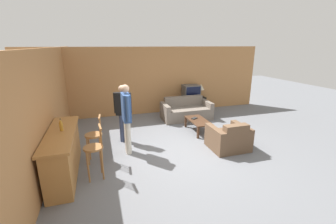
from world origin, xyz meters
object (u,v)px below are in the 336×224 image
at_px(coffee_table, 198,122).
at_px(book_on_table, 194,118).
at_px(armchair_near, 229,139).
at_px(person_by_counter, 127,115).
at_px(bar_chair_near, 94,151).
at_px(tv, 191,91).
at_px(bar_chair_mid, 95,138).
at_px(couch_far, 186,111).
at_px(table_lamp, 201,87).
at_px(person_by_window, 123,110).
at_px(bottle, 61,125).
at_px(tv_unit, 191,104).

distance_m(coffee_table, book_on_table, 0.18).
bearing_deg(armchair_near, person_by_counter, 167.41).
xyz_separation_m(bar_chair_near, tv, (3.74, 3.88, 0.27)).
xyz_separation_m(bar_chair_near, coffee_table, (3.11, 1.76, -0.27)).
height_order(bar_chair_mid, person_by_counter, person_by_counter).
bearing_deg(couch_far, bar_chair_near, -136.14).
relative_size(bar_chair_mid, coffee_table, 1.04).
xyz_separation_m(bar_chair_mid, table_lamp, (4.17, 3.19, 0.40)).
relative_size(bar_chair_mid, person_by_window, 0.69).
xyz_separation_m(bottle, table_lamp, (4.78, 3.48, -0.08)).
relative_size(couch_far, person_by_window, 1.11).
bearing_deg(person_by_window, table_lamp, 33.16).
height_order(couch_far, coffee_table, couch_far).
xyz_separation_m(tv_unit, table_lamp, (0.43, 0.00, 0.70)).
xyz_separation_m(bar_chair_near, table_lamp, (4.17, 3.88, 0.40)).
bearing_deg(bar_chair_near, person_by_window, 64.99).
relative_size(table_lamp, person_by_window, 0.32).
bearing_deg(tv, bottle, -141.34).
distance_m(couch_far, person_by_window, 2.91).
distance_m(tv_unit, tv, 0.56).
bearing_deg(book_on_table, bottle, -157.48).
distance_m(bar_chair_near, coffee_table, 3.58).
bearing_deg(table_lamp, couch_far, -140.34).
relative_size(bar_chair_mid, couch_far, 0.62).
xyz_separation_m(tv_unit, person_by_window, (-2.96, -2.22, 0.63)).
relative_size(bar_chair_near, person_by_counter, 0.64).
bearing_deg(coffee_table, tv_unit, 73.52).
height_order(couch_far, table_lamp, table_lamp).
bearing_deg(bar_chair_near, book_on_table, 32.15).
bearing_deg(tv_unit, person_by_counter, -135.20).
height_order(coffee_table, tv_unit, tv_unit).
bearing_deg(person_by_counter, coffee_table, 19.13).
bearing_deg(bar_chair_mid, person_by_window, 51.40).
height_order(bar_chair_mid, bottle, bottle).
bearing_deg(person_by_window, bar_chair_mid, -128.60).
height_order(bar_chair_near, bottle, bottle).
relative_size(bottle, person_by_window, 0.16).
bearing_deg(book_on_table, coffee_table, -66.01).
distance_m(bar_chair_near, book_on_table, 3.60).
height_order(table_lamp, person_by_counter, person_by_counter).
bearing_deg(coffee_table, tv, 73.50).
distance_m(coffee_table, tv_unit, 2.22).
relative_size(tv_unit, tv, 1.79).
xyz_separation_m(table_lamp, person_by_counter, (-3.38, -2.93, -0.00)).
height_order(bar_chair_near, couch_far, bar_chair_near).
distance_m(coffee_table, bottle, 4.03).
xyz_separation_m(bar_chair_mid, couch_far, (3.22, 2.41, -0.31)).
distance_m(couch_far, book_on_table, 1.21).
relative_size(coffee_table, person_by_counter, 0.61).
bearing_deg(bottle, bar_chair_mid, 25.77).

